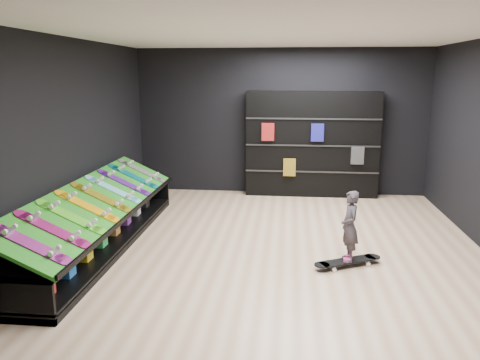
# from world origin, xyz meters

# --- Properties ---
(floor) EXTENTS (6.00, 7.00, 0.01)m
(floor) POSITION_xyz_m (0.00, 0.00, 0.00)
(floor) COLOR tan
(floor) RESTS_ON ground
(ceiling) EXTENTS (6.00, 7.00, 0.01)m
(ceiling) POSITION_xyz_m (0.00, 0.00, 3.00)
(ceiling) COLOR white
(ceiling) RESTS_ON ground
(wall_back) EXTENTS (6.00, 0.02, 3.00)m
(wall_back) POSITION_xyz_m (0.00, 3.50, 1.50)
(wall_back) COLOR black
(wall_back) RESTS_ON ground
(wall_front) EXTENTS (6.00, 0.02, 3.00)m
(wall_front) POSITION_xyz_m (0.00, -3.50, 1.50)
(wall_front) COLOR black
(wall_front) RESTS_ON ground
(wall_left) EXTENTS (0.02, 7.00, 3.00)m
(wall_left) POSITION_xyz_m (-3.00, 0.00, 1.50)
(wall_left) COLOR black
(wall_left) RESTS_ON ground
(display_rack) EXTENTS (0.90, 4.50, 0.50)m
(display_rack) POSITION_xyz_m (-2.55, 0.00, 0.25)
(display_rack) COLOR black
(display_rack) RESTS_ON ground
(turf_ramp) EXTENTS (0.92, 4.50, 0.46)m
(turf_ramp) POSITION_xyz_m (-2.50, 0.00, 0.71)
(turf_ramp) COLOR #186C11
(turf_ramp) RESTS_ON display_rack
(back_shelving) EXTENTS (2.68, 0.31, 2.15)m
(back_shelving) POSITION_xyz_m (0.65, 3.32, 1.07)
(back_shelving) COLOR black
(back_shelving) RESTS_ON ground
(floor_skateboard) EXTENTS (0.97, 0.64, 0.09)m
(floor_skateboard) POSITION_xyz_m (0.99, -0.39, 0.04)
(floor_skateboard) COLOR black
(floor_skateboard) RESTS_ON ground
(child) EXTENTS (0.18, 0.23, 0.56)m
(child) POSITION_xyz_m (0.99, -0.39, 0.37)
(child) COLOR black
(child) RESTS_ON floor_skateboard
(display_board_0) EXTENTS (0.93, 0.22, 0.50)m
(display_board_0) POSITION_xyz_m (-2.49, -1.90, 0.74)
(display_board_0) COLOR #2626BF
(display_board_0) RESTS_ON turf_ramp
(display_board_1) EXTENTS (0.93, 0.22, 0.50)m
(display_board_1) POSITION_xyz_m (-2.49, -1.42, 0.74)
(display_board_1) COLOR #E5198C
(display_board_1) RESTS_ON turf_ramp
(display_board_2) EXTENTS (0.93, 0.22, 0.50)m
(display_board_2) POSITION_xyz_m (-2.49, -0.95, 0.74)
(display_board_2) COLOR green
(display_board_2) RESTS_ON turf_ramp
(display_board_3) EXTENTS (0.93, 0.22, 0.50)m
(display_board_3) POSITION_xyz_m (-2.49, -0.48, 0.74)
(display_board_3) COLOR yellow
(display_board_3) RESTS_ON turf_ramp
(display_board_4) EXTENTS (0.93, 0.22, 0.50)m
(display_board_4) POSITION_xyz_m (-2.49, 0.00, 0.74)
(display_board_4) COLOR yellow
(display_board_4) RESTS_ON turf_ramp
(display_board_5) EXTENTS (0.93, 0.22, 0.50)m
(display_board_5) POSITION_xyz_m (-2.49, 0.48, 0.74)
(display_board_5) COLOR #0CB2E5
(display_board_5) RESTS_ON turf_ramp
(display_board_6) EXTENTS (0.93, 0.22, 0.50)m
(display_board_6) POSITION_xyz_m (-2.49, 0.95, 0.74)
(display_board_6) COLOR purple
(display_board_6) RESTS_ON turf_ramp
(display_board_7) EXTENTS (0.93, 0.22, 0.50)m
(display_board_7) POSITION_xyz_m (-2.49, 1.42, 0.74)
(display_board_7) COLOR #0C8C99
(display_board_7) RESTS_ON turf_ramp
(display_board_8) EXTENTS (0.93, 0.22, 0.50)m
(display_board_8) POSITION_xyz_m (-2.49, 1.90, 0.74)
(display_board_8) COLOR black
(display_board_8) RESTS_ON turf_ramp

